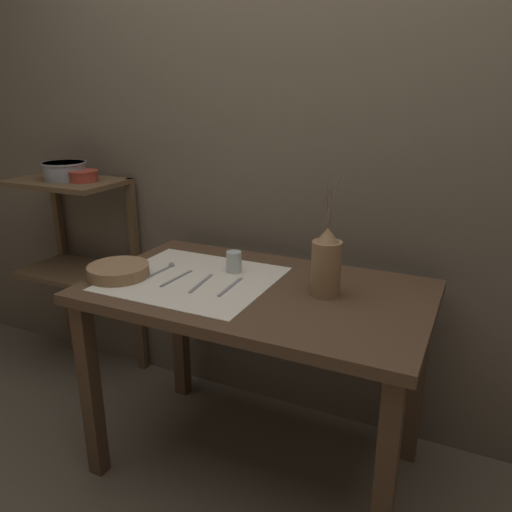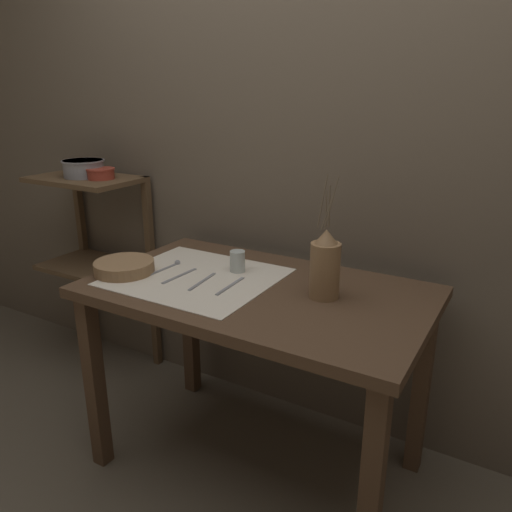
# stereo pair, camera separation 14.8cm
# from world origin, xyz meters

# --- Properties ---
(ground_plane) EXTENTS (12.00, 12.00, 0.00)m
(ground_plane) POSITION_xyz_m (0.00, 0.00, 0.00)
(ground_plane) COLOR brown
(stone_wall_back) EXTENTS (7.00, 0.06, 2.40)m
(stone_wall_back) POSITION_xyz_m (0.00, 0.48, 1.20)
(stone_wall_back) COLOR brown
(stone_wall_back) RESTS_ON ground_plane
(wooden_table) EXTENTS (1.25, 0.74, 0.79)m
(wooden_table) POSITION_xyz_m (0.00, 0.00, 0.68)
(wooden_table) COLOR #4C3523
(wooden_table) RESTS_ON ground_plane
(wooden_shelf_unit) EXTENTS (0.55, 0.35, 1.06)m
(wooden_shelf_unit) POSITION_xyz_m (-1.15, 0.29, 0.75)
(wooden_shelf_unit) COLOR brown
(wooden_shelf_unit) RESTS_ON ground_plane
(linen_cloth) EXTENTS (0.60, 0.54, 0.00)m
(linen_cloth) POSITION_xyz_m (-0.25, -0.03, 0.79)
(linen_cloth) COLOR beige
(linen_cloth) RESTS_ON wooden_table
(pitcher_with_flowers) EXTENTS (0.10, 0.10, 0.43)m
(pitcher_with_flowers) POSITION_xyz_m (0.25, 0.04, 0.91)
(pitcher_with_flowers) COLOR olive
(pitcher_with_flowers) RESTS_ON wooden_table
(wooden_bowl) EXTENTS (0.23, 0.23, 0.05)m
(wooden_bowl) POSITION_xyz_m (-0.52, -0.14, 0.82)
(wooden_bowl) COLOR #8E6B47
(wooden_bowl) RESTS_ON wooden_table
(glass_tumbler_near) EXTENTS (0.06, 0.06, 0.08)m
(glass_tumbler_near) POSITION_xyz_m (-0.15, 0.10, 0.84)
(glass_tumbler_near) COLOR #B7C1BC
(glass_tumbler_near) RESTS_ON wooden_table
(spoon_outer) EXTENTS (0.03, 0.20, 0.02)m
(spoon_outer) POSITION_xyz_m (-0.41, 0.01, 0.80)
(spoon_outer) COLOR gray
(spoon_outer) RESTS_ON wooden_table
(fork_outer) EXTENTS (0.02, 0.19, 0.00)m
(fork_outer) POSITION_xyz_m (-0.31, -0.06, 0.80)
(fork_outer) COLOR gray
(fork_outer) RESTS_ON wooden_table
(fork_inner) EXTENTS (0.03, 0.19, 0.00)m
(fork_inner) POSITION_xyz_m (-0.20, -0.07, 0.80)
(fork_inner) COLOR gray
(fork_inner) RESTS_ON wooden_table
(knife_center) EXTENTS (0.02, 0.19, 0.00)m
(knife_center) POSITION_xyz_m (-0.08, -0.05, 0.80)
(knife_center) COLOR gray
(knife_center) RESTS_ON wooden_table
(metal_pot_large) EXTENTS (0.21, 0.21, 0.08)m
(metal_pot_large) POSITION_xyz_m (-1.15, 0.25, 1.11)
(metal_pot_large) COLOR gray
(metal_pot_large) RESTS_ON wooden_shelf_unit
(metal_pot_small) EXTENTS (0.14, 0.14, 0.05)m
(metal_pot_small) POSITION_xyz_m (-1.03, 0.25, 1.09)
(metal_pot_small) COLOR #9E3828
(metal_pot_small) RESTS_ON wooden_shelf_unit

